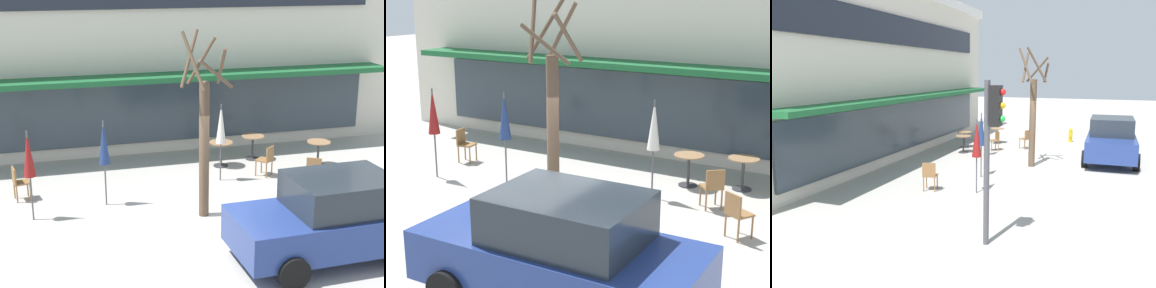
{
  "view_description": "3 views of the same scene",
  "coord_description": "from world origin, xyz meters",
  "views": [
    {
      "loc": [
        -3.69,
        -11.84,
        5.78
      ],
      "look_at": [
        0.3,
        2.6,
        1.25
      ],
      "focal_mm": 55.0,
      "sensor_mm": 36.0,
      "label": 1
    },
    {
      "loc": [
        6.23,
        -8.4,
        4.47
      ],
      "look_at": [
        -0.33,
        2.39,
        1.14
      ],
      "focal_mm": 55.0,
      "sensor_mm": 36.0,
      "label": 2
    },
    {
      "loc": [
        -14.89,
        -2.26,
        3.57
      ],
      "look_at": [
        -0.69,
        3.22,
        0.84
      ],
      "focal_mm": 38.0,
      "sensor_mm": 36.0,
      "label": 3
    }
  ],
  "objects": [
    {
      "name": "patio_umbrella_cream_folded",
      "position": [
        -3.9,
        1.58,
        1.63
      ],
      "size": [
        0.28,
        0.28,
        2.2
      ],
      "color": "#4C4C51",
      "rests_on": "ground"
    },
    {
      "name": "parked_sedan",
      "position": [
        2.06,
        -2.0,
        0.88
      ],
      "size": [
        4.24,
        2.1,
        1.76
      ],
      "color": "navy",
      "rests_on": "ground"
    },
    {
      "name": "ground_plane",
      "position": [
        0.0,
        0.0,
        0.0
      ],
      "size": [
        80.0,
        80.0,
        0.0
      ],
      "primitive_type": "plane",
      "color": "#ADA8A0"
    },
    {
      "name": "cafe_table_near_wall",
      "position": [
        1.63,
        4.14,
        0.52
      ],
      "size": [
        0.7,
        0.7,
        0.76
      ],
      "color": "#333338",
      "rests_on": "ground"
    },
    {
      "name": "patio_umbrella_corner_open",
      "position": [
        1.23,
        2.98,
        1.63
      ],
      "size": [
        0.28,
        0.28,
        2.2
      ],
      "color": "#4C4C51",
      "rests_on": "ground"
    },
    {
      "name": "street_tree",
      "position": [
        0.09,
        0.77,
        2.01
      ],
      "size": [
        1.19,
        1.2,
        4.42
      ],
      "color": "brown",
      "rests_on": "ground"
    },
    {
      "name": "cafe_chair_2",
      "position": [
        -4.22,
        2.96,
        0.53
      ],
      "size": [
        0.47,
        0.47,
        0.89
      ],
      "color": "olive",
      "rests_on": "ground"
    },
    {
      "name": "cafe_table_streetside",
      "position": [
        2.8,
        4.53,
        0.52
      ],
      "size": [
        0.7,
        0.7,
        0.76
      ],
      "color": "#333338",
      "rests_on": "ground"
    },
    {
      "name": "cafe_chair_0",
      "position": [
        3.48,
        1.73,
        0.53
      ],
      "size": [
        0.55,
        0.55,
        0.89
      ],
      "color": "olive",
      "rests_on": "ground"
    },
    {
      "name": "building_facade",
      "position": [
        0.0,
        9.96,
        3.55
      ],
      "size": [
        17.96,
        9.1,
        7.11
      ],
      "color": "beige",
      "rests_on": "ground"
    },
    {
      "name": "cafe_chair_1",
      "position": [
        2.62,
        2.97,
        0.53
      ],
      "size": [
        0.56,
        0.56,
        0.89
      ],
      "color": "olive",
      "rests_on": "ground"
    },
    {
      "name": "patio_umbrella_green_folded",
      "position": [
        -2.1,
        2.05,
        1.63
      ],
      "size": [
        0.28,
        0.28,
        2.2
      ],
      "color": "#4C4C51",
      "rests_on": "ground"
    }
  ]
}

